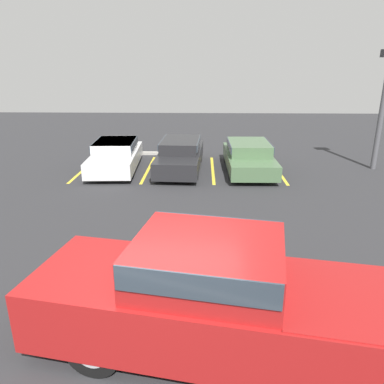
% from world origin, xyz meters
% --- Properties ---
extents(ground_plane, '(60.00, 60.00, 0.00)m').
position_xyz_m(ground_plane, '(0.00, 0.00, 0.00)').
color(ground_plane, '#2D2D30').
extents(stall_stripe_a, '(0.12, 4.28, 0.01)m').
position_xyz_m(stall_stripe_a, '(-4.46, 10.84, 0.00)').
color(stall_stripe_a, yellow).
rests_on(stall_stripe_a, ground_plane).
extents(stall_stripe_b, '(0.12, 4.28, 0.01)m').
position_xyz_m(stall_stripe_b, '(-1.71, 10.84, 0.00)').
color(stall_stripe_b, yellow).
rests_on(stall_stripe_b, ground_plane).
extents(stall_stripe_c, '(0.12, 4.28, 0.01)m').
position_xyz_m(stall_stripe_c, '(1.05, 10.84, 0.00)').
color(stall_stripe_c, yellow).
rests_on(stall_stripe_c, ground_plane).
extents(stall_stripe_d, '(0.12, 4.28, 0.01)m').
position_xyz_m(stall_stripe_d, '(3.80, 10.84, 0.00)').
color(stall_stripe_d, yellow).
rests_on(stall_stripe_d, ground_plane).
extents(pickup_truck, '(6.27, 3.06, 1.88)m').
position_xyz_m(pickup_truck, '(1.00, 0.22, 0.93)').
color(pickup_truck, '#A51919').
rests_on(pickup_truck, ground_plane).
extents(parked_sedan_a, '(2.01, 4.46, 1.23)m').
position_xyz_m(parked_sedan_a, '(-3.06, 10.75, 0.65)').
color(parked_sedan_a, silver).
rests_on(parked_sedan_a, ground_plane).
extents(parked_sedan_b, '(1.92, 4.85, 1.27)m').
position_xyz_m(parked_sedan_b, '(-0.33, 10.88, 0.67)').
color(parked_sedan_b, '#232326').
rests_on(parked_sedan_b, ground_plane).
extents(parked_sedan_c, '(1.89, 4.55, 1.21)m').
position_xyz_m(parked_sedan_c, '(2.53, 10.73, 0.65)').
color(parked_sedan_c, '#4C6B47').
rests_on(parked_sedan_c, ground_plane).
extents(light_post, '(0.70, 0.36, 4.81)m').
position_xyz_m(light_post, '(7.94, 11.18, 2.88)').
color(light_post, '#515156').
rests_on(light_post, ground_plane).
extents(wheel_stop_curb, '(1.68, 0.20, 0.14)m').
position_xyz_m(wheel_stop_curb, '(-2.25, 13.51, 0.07)').
color(wheel_stop_curb, '#B7B2A8').
rests_on(wheel_stop_curb, ground_plane).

